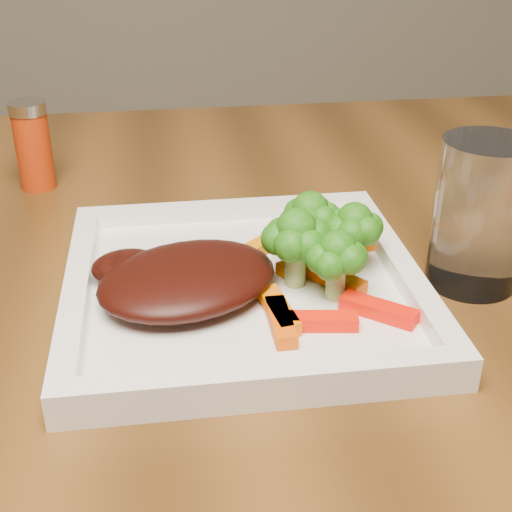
{
  "coord_description": "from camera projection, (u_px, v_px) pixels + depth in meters",
  "views": [
    {
      "loc": [
        0.38,
        -0.5,
        1.04
      ],
      "look_at": [
        0.44,
        -0.03,
        0.79
      ],
      "focal_mm": 50.0,
      "sensor_mm": 36.0,
      "label": 1
    }
  ],
  "objects": [
    {
      "name": "plate",
      "position": [
        243.0,
        292.0,
        0.56
      ],
      "size": [
        0.27,
        0.27,
        0.01
      ],
      "primitive_type": "cube",
      "color": "white",
      "rests_on": "dining_table"
    },
    {
      "name": "steak",
      "position": [
        188.0,
        279.0,
        0.53
      ],
      "size": [
        0.17,
        0.15,
        0.03
      ],
      "primitive_type": "ellipsoid",
      "rotation": [
        0.0,
        0.0,
        0.42
      ],
      "color": "#350B08",
      "rests_on": "plate"
    },
    {
      "name": "broccoli_0",
      "position": [
        310.0,
        221.0,
        0.57
      ],
      "size": [
        0.07,
        0.07,
        0.07
      ],
      "primitive_type": null,
      "rotation": [
        0.0,
        0.0,
        -0.28
      ],
      "color": "#197814",
      "rests_on": "plate"
    },
    {
      "name": "broccoli_1",
      "position": [
        354.0,
        233.0,
        0.56
      ],
      "size": [
        0.07,
        0.07,
        0.06
      ],
      "primitive_type": null,
      "rotation": [
        0.0,
        0.0,
        -0.33
      ],
      "color": "#116611",
      "rests_on": "plate"
    },
    {
      "name": "broccoli_2",
      "position": [
        337.0,
        263.0,
        0.52
      ],
      "size": [
        0.06,
        0.06,
        0.06
      ],
      "primitive_type": null,
      "rotation": [
        0.0,
        0.0,
        0.14
      ],
      "color": "#2A6911",
      "rests_on": "plate"
    },
    {
      "name": "broccoli_3",
      "position": [
        296.0,
        248.0,
        0.54
      ],
      "size": [
        0.07,
        0.07,
        0.06
      ],
      "primitive_type": null,
      "rotation": [
        0.0,
        0.0,
        -0.17
      ],
      "color": "#2F5B0F",
      "rests_on": "plate"
    },
    {
      "name": "carrot_0",
      "position": [
        320.0,
        321.0,
        0.5
      ],
      "size": [
        0.05,
        0.02,
        0.01
      ],
      "primitive_type": "cube",
      "rotation": [
        0.0,
        0.0,
        -0.14
      ],
      "color": "#FF1804",
      "rests_on": "plate"
    },
    {
      "name": "carrot_1",
      "position": [
        379.0,
        310.0,
        0.51
      ],
      "size": [
        0.05,
        0.05,
        0.01
      ],
      "primitive_type": "cube",
      "rotation": [
        0.0,
        0.0,
        -0.69
      ],
      "color": "#F51403",
      "rests_on": "plate"
    },
    {
      "name": "carrot_2",
      "position": [
        281.0,
        322.0,
        0.5
      ],
      "size": [
        0.01,
        0.05,
        0.01
      ],
      "primitive_type": "cube",
      "rotation": [
        0.0,
        0.0,
        1.58
      ],
      "color": "#E65103",
      "rests_on": "plate"
    },
    {
      "name": "carrot_3",
      "position": [
        350.0,
        243.0,
        0.6
      ],
      "size": [
        0.06,
        0.02,
        0.01
      ],
      "primitive_type": "cube",
      "rotation": [
        0.0,
        0.0,
        -0.01
      ],
      "color": "#FE6904",
      "rests_on": "plate"
    },
    {
      "name": "carrot_4",
      "position": [
        263.0,
        245.0,
        0.6
      ],
      "size": [
        0.05,
        0.04,
        0.01
      ],
      "primitive_type": "cube",
      "rotation": [
        0.0,
        0.0,
        0.71
      ],
      "color": "orange",
      "rests_on": "plate"
    },
    {
      "name": "carrot_5",
      "position": [
        332.0,
        278.0,
        0.55
      ],
      "size": [
        0.05,
        0.05,
        0.01
      ],
      "primitive_type": "cube",
      "rotation": [
        0.0,
        0.0,
        -0.87
      ],
      "color": "#DD4E03",
      "rests_on": "plate"
    },
    {
      "name": "carrot_6",
      "position": [
        308.0,
        262.0,
        0.57
      ],
      "size": [
        0.05,
        0.04,
        0.01
      ],
      "primitive_type": "cube",
      "rotation": [
        0.0,
        0.0,
        0.48
      ],
      "color": "#D35C03",
      "rests_on": "plate"
    },
    {
      "name": "spice_shaker",
      "position": [
        33.0,
        146.0,
        0.73
      ],
      "size": [
        0.05,
        0.05,
        0.09
      ],
      "primitive_type": "cylinder",
      "rotation": [
        0.0,
        0.0,
        -0.35
      ],
      "color": "#B42E0A",
      "rests_on": "dining_table"
    },
    {
      "name": "drinking_glass",
      "position": [
        480.0,
        215.0,
        0.55
      ],
      "size": [
        0.09,
        0.09,
        0.12
      ],
      "primitive_type": "cylinder",
      "rotation": [
        0.0,
        0.0,
        -0.27
      ],
      "color": "silver",
      "rests_on": "dining_table"
    },
    {
      "name": "carrot_7",
      "position": [
        278.0,
        310.0,
        0.51
      ],
      "size": [
        0.02,
        0.06,
        0.01
      ],
      "primitive_type": "cube",
      "rotation": [
        0.0,
        0.0,
        1.73
      ],
      "color": "#FF6B04",
      "rests_on": "plate"
    }
  ]
}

